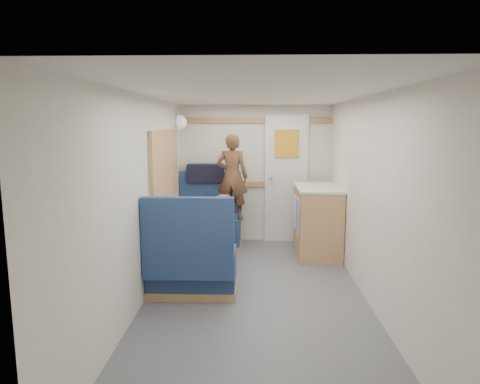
{
  "coord_description": "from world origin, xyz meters",
  "views": [
    {
      "loc": [
        -0.03,
        -4.01,
        1.73
      ],
      "look_at": [
        -0.18,
        0.9,
        0.95
      ],
      "focal_mm": 32.0,
      "sensor_mm": 36.0,
      "label": 1
    }
  ],
  "objects_px": {
    "tray": "(216,212)",
    "beer_glass": "(215,206)",
    "dinette_table": "(202,222)",
    "duffel_bag": "(206,173)",
    "dome_light": "(179,122)",
    "pepper_grinder": "(199,205)",
    "wine_glass": "(198,199)",
    "bread_loaf": "(222,200)",
    "cheese_block": "(204,212)",
    "tumbler_right": "(213,204)",
    "bench_near": "(192,266)",
    "galley_counter": "(317,220)",
    "person": "(232,177)",
    "orange_fruit": "(207,205)",
    "bench_far": "(209,226)",
    "tumbler_left": "(191,209)"
  },
  "relations": [
    {
      "from": "dinette_table",
      "to": "duffel_bag",
      "type": "distance_m",
      "value": 1.21
    },
    {
      "from": "tray",
      "to": "bread_loaf",
      "type": "relative_size",
      "value": 1.48
    },
    {
      "from": "bench_far",
      "to": "cheese_block",
      "type": "relative_size",
      "value": 11.58
    },
    {
      "from": "cheese_block",
      "to": "wine_glass",
      "type": "bearing_deg",
      "value": 110.12
    },
    {
      "from": "duffel_bag",
      "to": "bread_loaf",
      "type": "bearing_deg",
      "value": -71.73
    },
    {
      "from": "tray",
      "to": "wine_glass",
      "type": "height_order",
      "value": "wine_glass"
    },
    {
      "from": "beer_glass",
      "to": "bench_far",
      "type": "bearing_deg",
      "value": 100.5
    },
    {
      "from": "pepper_grinder",
      "to": "wine_glass",
      "type": "bearing_deg",
      "value": 148.27
    },
    {
      "from": "tray",
      "to": "pepper_grinder",
      "type": "bearing_deg",
      "value": 138.3
    },
    {
      "from": "duffel_bag",
      "to": "beer_glass",
      "type": "bearing_deg",
      "value": -81.32
    },
    {
      "from": "person",
      "to": "bread_loaf",
      "type": "xyz_separation_m",
      "value": [
        -0.11,
        -0.32,
        -0.26
      ]
    },
    {
      "from": "beer_glass",
      "to": "wine_glass",
      "type": "bearing_deg",
      "value": 166.98
    },
    {
      "from": "dome_light",
      "to": "bread_loaf",
      "type": "xyz_separation_m",
      "value": [
        0.61,
        -0.49,
        -0.98
      ]
    },
    {
      "from": "orange_fruit",
      "to": "pepper_grinder",
      "type": "distance_m",
      "value": 0.1
    },
    {
      "from": "person",
      "to": "cheese_block",
      "type": "relative_size",
      "value": 12.79
    },
    {
      "from": "pepper_grinder",
      "to": "bread_loaf",
      "type": "relative_size",
      "value": 0.43
    },
    {
      "from": "dinette_table",
      "to": "bread_loaf",
      "type": "bearing_deg",
      "value": 57.91
    },
    {
      "from": "galley_counter",
      "to": "tumbler_left",
      "type": "relative_size",
      "value": 9.0
    },
    {
      "from": "dinette_table",
      "to": "tumbler_right",
      "type": "bearing_deg",
      "value": 21.39
    },
    {
      "from": "dinette_table",
      "to": "beer_glass",
      "type": "distance_m",
      "value": 0.27
    },
    {
      "from": "bench_near",
      "to": "dome_light",
      "type": "distance_m",
      "value": 2.28
    },
    {
      "from": "bench_near",
      "to": "tumbler_right",
      "type": "distance_m",
      "value": 1.04
    },
    {
      "from": "tumbler_left",
      "to": "beer_glass",
      "type": "xyz_separation_m",
      "value": [
        0.26,
        0.18,
        -0.0
      ]
    },
    {
      "from": "dinette_table",
      "to": "orange_fruit",
      "type": "distance_m",
      "value": 0.22
    },
    {
      "from": "bread_loaf",
      "to": "cheese_block",
      "type": "bearing_deg",
      "value": -103.63
    },
    {
      "from": "tumbler_right",
      "to": "bench_near",
      "type": "bearing_deg",
      "value": -98.11
    },
    {
      "from": "bench_far",
      "to": "duffel_bag",
      "type": "height_order",
      "value": "duffel_bag"
    },
    {
      "from": "wine_glass",
      "to": "beer_glass",
      "type": "xyz_separation_m",
      "value": [
        0.21,
        -0.05,
        -0.07
      ]
    },
    {
      "from": "dome_light",
      "to": "bread_loaf",
      "type": "height_order",
      "value": "dome_light"
    },
    {
      "from": "tray",
      "to": "beer_glass",
      "type": "relative_size",
      "value": 3.56
    },
    {
      "from": "pepper_grinder",
      "to": "galley_counter",
      "type": "bearing_deg",
      "value": 20.96
    },
    {
      "from": "duffel_bag",
      "to": "tumbler_right",
      "type": "relative_size",
      "value": 4.88
    },
    {
      "from": "bench_near",
      "to": "beer_glass",
      "type": "relative_size",
      "value": 10.54
    },
    {
      "from": "duffel_bag",
      "to": "pepper_grinder",
      "type": "xyz_separation_m",
      "value": [
        0.04,
        -1.14,
        -0.26
      ]
    },
    {
      "from": "orange_fruit",
      "to": "tray",
      "type": "bearing_deg",
      "value": -55.51
    },
    {
      "from": "bench_far",
      "to": "orange_fruit",
      "type": "distance_m",
      "value": 1.02
    },
    {
      "from": "dinette_table",
      "to": "pepper_grinder",
      "type": "bearing_deg",
      "value": -139.54
    },
    {
      "from": "dinette_table",
      "to": "duffel_bag",
      "type": "relative_size",
      "value": 1.73
    },
    {
      "from": "person",
      "to": "pepper_grinder",
      "type": "height_order",
      "value": "person"
    },
    {
      "from": "dome_light",
      "to": "pepper_grinder",
      "type": "bearing_deg",
      "value": -67.37
    },
    {
      "from": "person",
      "to": "duffel_bag",
      "type": "distance_m",
      "value": 0.6
    },
    {
      "from": "bench_near",
      "to": "cheese_block",
      "type": "xyz_separation_m",
      "value": [
        0.06,
        0.56,
        0.45
      ]
    },
    {
      "from": "person",
      "to": "duffel_bag",
      "type": "relative_size",
      "value": 2.19
    },
    {
      "from": "cheese_block",
      "to": "wine_glass",
      "type": "xyz_separation_m",
      "value": [
        -0.11,
        0.29,
        0.09
      ]
    },
    {
      "from": "galley_counter",
      "to": "bread_loaf",
      "type": "bearing_deg",
      "value": -171.26
    },
    {
      "from": "dinette_table",
      "to": "cheese_block",
      "type": "bearing_deg",
      "value": -78.12
    },
    {
      "from": "orange_fruit",
      "to": "beer_glass",
      "type": "xyz_separation_m",
      "value": [
        0.1,
        -0.02,
        -0.01
      ]
    },
    {
      "from": "duffel_bag",
      "to": "pepper_grinder",
      "type": "distance_m",
      "value": 1.17
    },
    {
      "from": "cheese_block",
      "to": "tumbler_right",
      "type": "height_order",
      "value": "tumbler_right"
    },
    {
      "from": "dome_light",
      "to": "duffel_bag",
      "type": "xyz_separation_m",
      "value": [
        0.32,
        0.27,
        -0.72
      ]
    }
  ]
}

